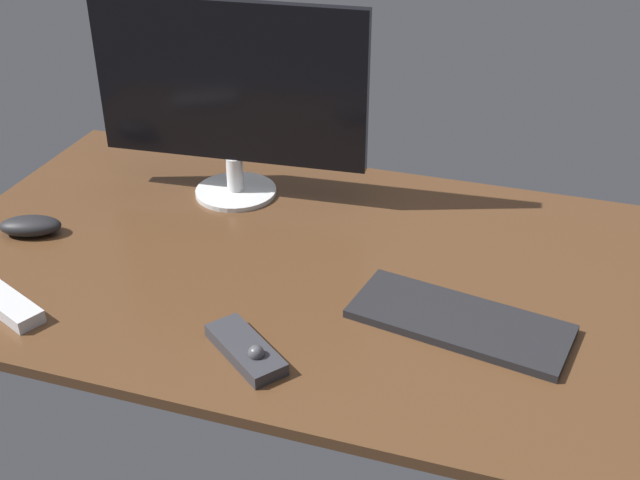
# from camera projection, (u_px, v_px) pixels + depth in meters

# --- Properties ---
(desk) EXTENTS (1.40, 0.84, 0.02)m
(desk) POSITION_uv_depth(u_px,v_px,m) (302.00, 265.00, 1.50)
(desk) COLOR #4C301C
(desk) RESTS_ON ground
(monitor) EXTENTS (0.56, 0.17, 0.41)m
(monitor) POSITION_uv_depth(u_px,v_px,m) (230.00, 92.00, 1.60)
(monitor) COLOR silver
(monitor) RESTS_ON desk
(keyboard) EXTENTS (0.38, 0.20, 0.01)m
(keyboard) POSITION_uv_depth(u_px,v_px,m) (459.00, 321.00, 1.32)
(keyboard) COLOR black
(keyboard) RESTS_ON desk
(computer_mouse) EXTENTS (0.13, 0.10, 0.04)m
(computer_mouse) POSITION_uv_depth(u_px,v_px,m) (30.00, 226.00, 1.56)
(computer_mouse) COLOR black
(computer_mouse) RESTS_ON desk
(media_remote) EXTENTS (0.16, 0.14, 0.04)m
(media_remote) POSITION_uv_depth(u_px,v_px,m) (246.00, 350.00, 1.25)
(media_remote) COLOR #2D2D33
(media_remote) RESTS_ON desk
(tv_remote) EXTENTS (0.18, 0.11, 0.02)m
(tv_remote) POSITION_uv_depth(u_px,v_px,m) (5.00, 303.00, 1.35)
(tv_remote) COLOR #B7B7BC
(tv_remote) RESTS_ON desk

